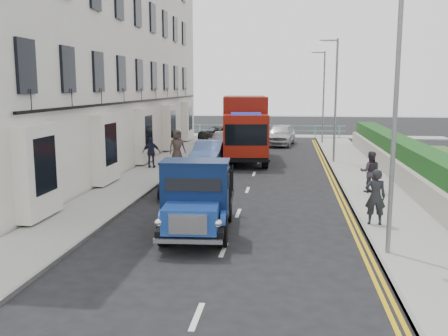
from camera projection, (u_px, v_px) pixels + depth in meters
ground at (232, 229)px, 15.47m from camera, size 120.00×120.00×0.00m
pavement_west at (149, 174)px, 24.92m from camera, size 2.40×38.00×0.12m
pavement_east at (364, 179)px, 23.60m from camera, size 2.60×38.00×0.12m
promenade at (269, 136)px, 43.84m from camera, size 30.00×2.50×0.12m
sea_plane at (277, 116)px, 74.20m from camera, size 120.00×120.00×0.00m
terrace_west at (92, 37)px, 28.22m from camera, size 6.31×30.20×14.25m
garden_east at (407, 162)px, 23.22m from camera, size 1.45×28.00×1.75m
seafront_railing at (268, 131)px, 42.98m from camera, size 13.00×0.08×1.11m
lamp_near at (391, 102)px, 12.34m from camera, size 1.23×0.18×7.00m
lamp_mid at (334, 93)px, 28.00m from camera, size 1.23×0.18×7.00m
lamp_far at (322, 92)px, 37.79m from camera, size 1.23×0.18×7.00m
bedford_lorry at (196, 203)px, 14.46m from camera, size 2.21×4.92×2.27m
red_lorry at (245, 127)px, 29.58m from camera, size 3.18×7.46×3.80m
parked_car_front at (183, 176)px, 20.66m from camera, size 1.90×4.19×1.39m
parked_car_mid at (209, 154)px, 27.42m from camera, size 1.64×4.38×1.43m
parked_car_rear at (223, 142)px, 33.30m from camera, size 2.37×4.99×1.40m
seafront_car_left at (222, 136)px, 36.58m from camera, size 4.72×6.19×1.56m
seafront_car_right at (280, 135)px, 37.59m from camera, size 2.53×4.93×1.61m
pedestrian_east_near at (375, 197)px, 15.46m from camera, size 0.65×0.44×1.75m
pedestrian_east_far at (370, 172)px, 20.22m from camera, size 0.87×0.71×1.68m
pedestrian_west_near at (151, 152)px, 26.35m from camera, size 0.97×0.42×1.64m
pedestrian_west_far at (177, 147)px, 27.55m from camera, size 1.11×1.02×1.91m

